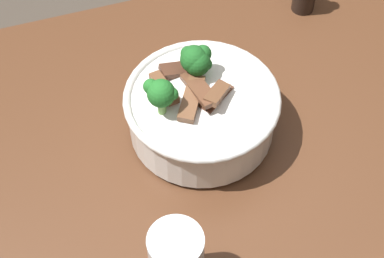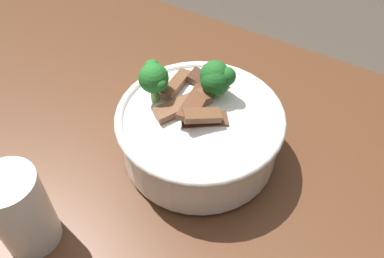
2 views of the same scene
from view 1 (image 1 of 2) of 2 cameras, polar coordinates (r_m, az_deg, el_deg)
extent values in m
cube|color=#56331E|center=(0.97, 3.13, -4.35)|extent=(1.55, 0.83, 0.06)
cylinder|color=white|center=(0.98, 0.88, -0.03)|extent=(0.11, 0.11, 0.01)
cylinder|color=white|center=(0.94, 0.91, 1.48)|extent=(0.23, 0.23, 0.07)
torus|color=white|center=(0.91, 0.94, 2.94)|extent=(0.24, 0.24, 0.01)
ellipsoid|color=white|center=(0.92, 0.93, 2.46)|extent=(0.20, 0.20, 0.05)
cube|color=#563323|center=(0.93, -1.19, 5.57)|extent=(0.06, 0.03, 0.02)
cube|color=brown|center=(0.88, 2.42, 3.33)|extent=(0.05, 0.05, 0.02)
cube|color=brown|center=(0.90, -2.63, 3.87)|extent=(0.03, 0.07, 0.02)
cube|color=brown|center=(0.89, 0.72, 3.76)|extent=(0.04, 0.08, 0.02)
cube|color=#563323|center=(0.90, 2.01, 2.96)|extent=(0.07, 0.06, 0.01)
cube|color=brown|center=(0.89, -0.04, 2.88)|extent=(0.06, 0.08, 0.02)
cylinder|color=#6BA84C|center=(0.92, 0.18, 5.44)|extent=(0.02, 0.02, 0.02)
sphere|color=#1E6023|center=(0.90, 0.19, 6.54)|extent=(0.04, 0.04, 0.04)
sphere|color=#1E6023|center=(0.91, 0.97, 7.03)|extent=(0.03, 0.03, 0.03)
sphere|color=#1E6023|center=(0.91, -0.40, 7.07)|extent=(0.02, 0.02, 0.02)
cylinder|color=#7AB256|center=(0.88, -2.83, 2.18)|extent=(0.01, 0.01, 0.03)
sphere|color=#237028|center=(0.86, -2.90, 3.35)|extent=(0.04, 0.04, 0.04)
sphere|color=#237028|center=(0.86, -1.88, 3.28)|extent=(0.02, 0.02, 0.02)
sphere|color=#237028|center=(0.86, -3.87, 3.98)|extent=(0.02, 0.02, 0.02)
cylinder|color=#6BA84C|center=(0.92, 0.49, 5.19)|extent=(0.01, 0.01, 0.02)
sphere|color=#1E6023|center=(0.90, 0.50, 6.21)|extent=(0.04, 0.04, 0.04)
sphere|color=#1E6023|center=(0.91, 1.46, 6.10)|extent=(0.02, 0.02, 0.02)
sphere|color=#1E6023|center=(0.91, -0.07, 6.77)|extent=(0.03, 0.03, 0.03)
camera|label=2|loc=(0.54, 35.47, 8.53)|focal=38.00mm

